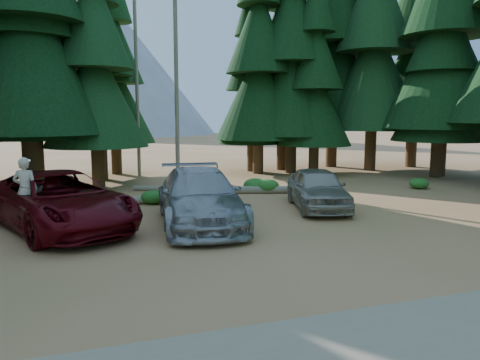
{
  "coord_description": "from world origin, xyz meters",
  "views": [
    {
      "loc": [
        -4.4,
        -11.78,
        3.52
      ],
      "look_at": [
        0.92,
        3.82,
        1.25
      ],
      "focal_mm": 35.0,
      "sensor_mm": 36.0,
      "label": 1
    }
  ],
  "objects": [
    {
      "name": "ground",
      "position": [
        0.0,
        0.0,
        0.0
      ],
      "size": [
        160.0,
        160.0,
        0.0
      ],
      "primitive_type": "plane",
      "color": "olive",
      "rests_on": "ground"
    },
    {
      "name": "gravel_strip",
      "position": [
        0.0,
        -6.5,
        0.01
      ],
      "size": [
        26.0,
        3.5,
        0.01
      ],
      "primitive_type": "cube",
      "color": "gray",
      "rests_on": "ground"
    },
    {
      "name": "forest_belt_north",
      "position": [
        0.0,
        15.0,
        0.0
      ],
      "size": [
        36.0,
        7.0,
        22.0
      ],
      "primitive_type": null,
      "color": "black",
      "rests_on": "ground"
    },
    {
      "name": "snag_front",
      "position": [
        0.8,
        14.5,
        6.0
      ],
      "size": [
        0.24,
        0.24,
        12.0
      ],
      "primitive_type": "cylinder",
      "color": "slate",
      "rests_on": "ground"
    },
    {
      "name": "snag_back",
      "position": [
        -1.2,
        16.0,
        5.0
      ],
      "size": [
        0.2,
        0.2,
        10.0
      ],
      "primitive_type": "cylinder",
      "color": "slate",
      "rests_on": "ground"
    },
    {
      "name": "mountain_peak",
      "position": [
        -2.59,
        88.23,
        12.71
      ],
      "size": [
        48.0,
        50.0,
        28.0
      ],
      "color": "gray",
      "rests_on": "ground"
    },
    {
      "name": "red_pickup",
      "position": [
        -5.11,
        3.53,
        0.91
      ],
      "size": [
        5.28,
        7.17,
        1.81
      ],
      "primitive_type": "imported",
      "rotation": [
        0.0,
        0.0,
        0.4
      ],
      "color": "#5A070F",
      "rests_on": "ground"
    },
    {
      "name": "silver_minivan_center",
      "position": [
        -0.82,
        2.81,
        0.9
      ],
      "size": [
        3.21,
        6.43,
        1.79
      ],
      "primitive_type": "imported",
      "rotation": [
        0.0,
        0.0,
        -0.12
      ],
      "color": "#A3A6AB",
      "rests_on": "ground"
    },
    {
      "name": "silver_minivan_right",
      "position": [
        4.06,
        3.88,
        0.78
      ],
      "size": [
        2.99,
        4.91,
        1.56
      ],
      "primitive_type": "imported",
      "rotation": [
        0.0,
        0.0,
        -0.27
      ],
      "color": "#A7A194",
      "rests_on": "ground"
    },
    {
      "name": "frisbee_player",
      "position": [
        -6.0,
        3.06,
        1.39
      ],
      "size": [
        0.78,
        0.61,
        1.89
      ],
      "rotation": [
        0.0,
        0.0,
        2.9
      ],
      "color": "beige",
      "rests_on": "ground"
    },
    {
      "name": "log_left",
      "position": [
        -0.55,
        7.14,
        0.15
      ],
      "size": [
        4.28,
        0.68,
        0.3
      ],
      "primitive_type": "cylinder",
      "rotation": [
        0.0,
        1.57,
        0.09
      ],
      "color": "slate",
      "rests_on": "ground"
    },
    {
      "name": "log_mid",
      "position": [
        -0.75,
        9.93,
        0.12
      ],
      "size": [
        2.84,
        1.44,
        0.25
      ],
      "primitive_type": "cylinder",
      "rotation": [
        0.0,
        1.57,
        -0.42
      ],
      "color": "slate",
      "rests_on": "ground"
    },
    {
      "name": "log_right",
      "position": [
        3.84,
        7.67,
        0.17
      ],
      "size": [
        5.11,
        1.91,
        0.34
      ],
      "primitive_type": "cylinder",
      "rotation": [
        0.0,
        1.57,
        -0.31
      ],
      "color": "slate",
      "rests_on": "ground"
    },
    {
      "name": "shrub_far_left",
      "position": [
        -5.21,
        6.5,
        0.26
      ],
      "size": [
        0.95,
        0.95,
        0.52
      ],
      "primitive_type": "ellipsoid",
      "color": "#25631D",
      "rests_on": "ground"
    },
    {
      "name": "shrub_left",
      "position": [
        -5.88,
        9.83,
        0.22
      ],
      "size": [
        0.79,
        0.79,
        0.44
      ],
      "primitive_type": "ellipsoid",
      "color": "#25631D",
      "rests_on": "ground"
    },
    {
      "name": "shrub_center_left",
      "position": [
        -1.74,
        6.92,
        0.27
      ],
      "size": [
        0.98,
        0.98,
        0.54
      ],
      "primitive_type": "ellipsoid",
      "color": "#25631D",
      "rests_on": "ground"
    },
    {
      "name": "shrub_center_right",
      "position": [
        3.68,
        8.03,
        0.31
      ],
      "size": [
        1.12,
        1.12,
        0.62
      ],
      "primitive_type": "ellipsoid",
      "color": "#25631D",
      "rests_on": "ground"
    },
    {
      "name": "shrub_right",
      "position": [
        3.25,
        8.41,
        0.31
      ],
      "size": [
        1.14,
        1.14,
        0.63
      ],
      "primitive_type": "ellipsoid",
      "color": "#25631D",
      "rests_on": "ground"
    },
    {
      "name": "shrub_far_right",
      "position": [
        5.69,
        7.62,
        0.36
      ],
      "size": [
        1.3,
        1.3,
        0.71
      ],
      "primitive_type": "ellipsoid",
      "color": "#25631D",
      "rests_on": "ground"
    },
    {
      "name": "shrub_edge_east",
      "position": [
        11.09,
        6.68,
        0.26
      ],
      "size": [
        0.94,
        0.94,
        0.52
      ],
      "primitive_type": "ellipsoid",
      "color": "#25631D",
      "rests_on": "ground"
    }
  ]
}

